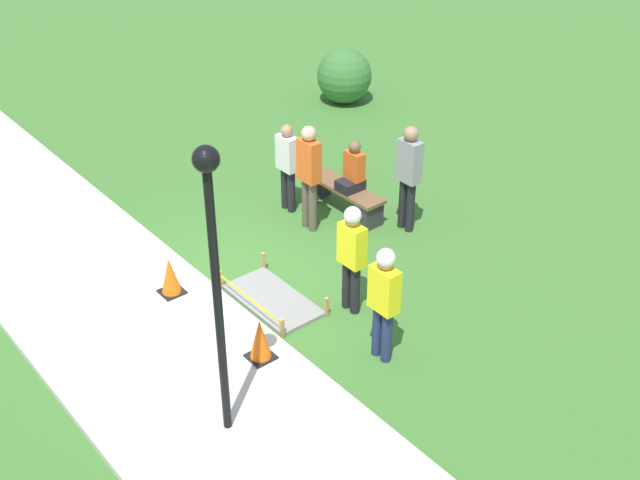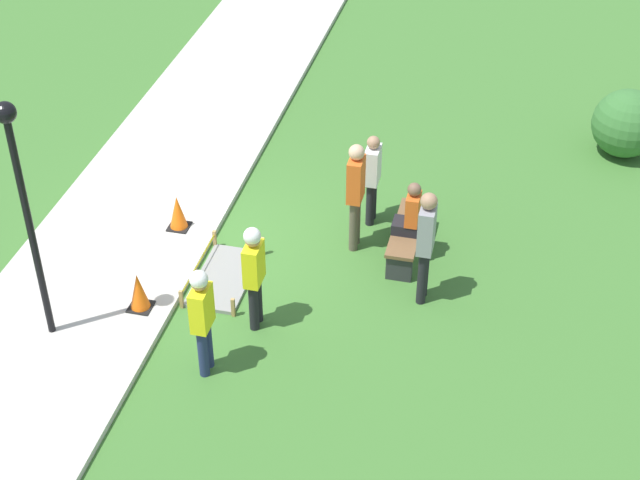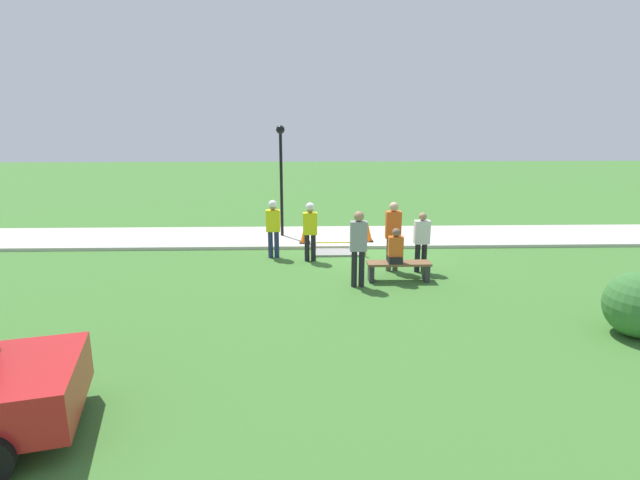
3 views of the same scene
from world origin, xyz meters
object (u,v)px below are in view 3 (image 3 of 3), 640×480
object	(u,v)px
traffic_cone_near_patch	(368,232)
lamppost_near	(281,164)
worker_assistant	(310,227)
bystander_in_gray_shirt	(422,239)
person_seated_on_bench	(395,249)
bystander_in_orange_shirt	(393,232)
worker_supervisor	(273,224)
traffic_cone_far_patch	(305,234)
bystander_in_white_shirt	(358,244)
park_bench	(399,268)

from	to	relation	value
traffic_cone_near_patch	lamppost_near	xyz separation A→B (m)	(2.80, -0.88, 2.12)
worker_assistant	bystander_in_gray_shirt	bearing A→B (deg)	159.37
bystander_in_gray_shirt	person_seated_on_bench	bearing A→B (deg)	42.81
worker_assistant	bystander_in_gray_shirt	xyz separation A→B (m)	(-2.92, 1.10, -0.10)
person_seated_on_bench	bystander_in_orange_shirt	size ratio (longest dim) A/B	0.48
person_seated_on_bench	worker_supervisor	world-z (taller)	worker_supervisor
lamppost_near	bystander_in_orange_shirt	bearing A→B (deg)	129.80
traffic_cone_near_patch	worker_supervisor	world-z (taller)	worker_supervisor
traffic_cone_far_patch	worker_supervisor	xyz separation A→B (m)	(0.91, 1.32, 0.61)
worker_supervisor	bystander_in_orange_shirt	distance (m)	3.52
traffic_cone_near_patch	bystander_in_white_shirt	size ratio (longest dim) A/B	0.32
bystander_in_gray_shirt	lamppost_near	distance (m)	5.67
worker_assistant	lamppost_near	world-z (taller)	lamppost_near
traffic_cone_far_patch	worker_assistant	size ratio (longest dim) A/B	0.36
park_bench	bystander_in_orange_shirt	bearing A→B (deg)	-88.09
bystander_in_gray_shirt	bystander_in_white_shirt	size ratio (longest dim) A/B	0.86
traffic_cone_far_patch	lamppost_near	size ratio (longest dim) A/B	0.17
worker_assistant	bystander_in_orange_shirt	xyz separation A→B (m)	(-2.18, 0.98, 0.07)
traffic_cone_far_patch	lamppost_near	world-z (taller)	lamppost_near
traffic_cone_near_patch	traffic_cone_far_patch	bearing A→B (deg)	4.34
traffic_cone_near_patch	park_bench	size ratio (longest dim) A/B	0.37
bystander_in_orange_shirt	traffic_cone_far_patch	bearing A→B (deg)	-49.03
traffic_cone_far_patch	bystander_in_gray_shirt	bearing A→B (deg)	137.60
park_bench	worker_assistant	bearing A→B (deg)	-39.41
bystander_in_orange_shirt	bystander_in_white_shirt	distance (m)	1.63
person_seated_on_bench	worker_supervisor	distance (m)	3.89
traffic_cone_near_patch	lamppost_near	size ratio (longest dim) A/B	0.16
traffic_cone_near_patch	traffic_cone_far_patch	world-z (taller)	traffic_cone_far_patch
lamppost_near	worker_assistant	bearing A→B (deg)	108.59
traffic_cone_near_patch	lamppost_near	world-z (taller)	lamppost_near
park_bench	lamppost_near	bearing A→B (deg)	-55.52
traffic_cone_far_patch	worker_assistant	bearing A→B (deg)	95.24
park_bench	traffic_cone_near_patch	bearing A→B (deg)	-84.83
park_bench	worker_assistant	world-z (taller)	worker_assistant
worker_supervisor	bystander_in_white_shirt	size ratio (longest dim) A/B	0.91
traffic_cone_near_patch	person_seated_on_bench	world-z (taller)	person_seated_on_bench
traffic_cone_near_patch	park_bench	bearing A→B (deg)	95.17
park_bench	person_seated_on_bench	size ratio (longest dim) A/B	1.79
park_bench	bystander_in_white_shirt	xyz separation A→B (m)	(1.07, 0.41, 0.74)
traffic_cone_far_patch	person_seated_on_bench	world-z (taller)	person_seated_on_bench
worker_supervisor	bystander_in_orange_shirt	size ratio (longest dim) A/B	0.91
bystander_in_orange_shirt	bystander_in_gray_shirt	world-z (taller)	bystander_in_orange_shirt
worker_supervisor	bystander_in_white_shirt	world-z (taller)	bystander_in_white_shirt
park_bench	bystander_in_gray_shirt	world-z (taller)	bystander_in_gray_shirt
person_seated_on_bench	bystander_in_orange_shirt	bearing A→B (deg)	-95.39
worker_supervisor	bystander_in_gray_shirt	distance (m)	4.26
worker_supervisor	lamppost_near	bearing A→B (deg)	-93.42
person_seated_on_bench	bystander_in_orange_shirt	world-z (taller)	bystander_in_orange_shirt
person_seated_on_bench	traffic_cone_far_patch	bearing A→B (deg)	-57.78
bystander_in_orange_shirt	park_bench	bearing A→B (deg)	91.91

